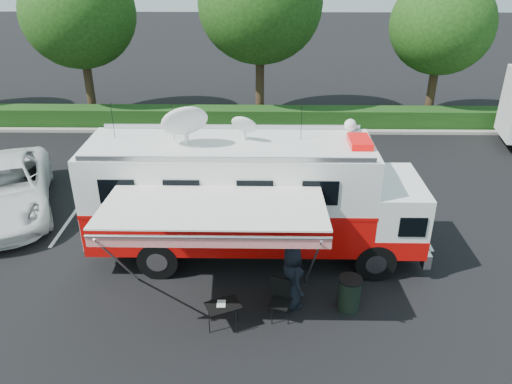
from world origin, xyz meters
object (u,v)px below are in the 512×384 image
folding_table (223,306)px  command_truck (253,197)px  trash_bin (349,293)px  white_suv (9,211)px

folding_table → command_truck: bearing=78.6°
command_truck → trash_bin: size_ratio=10.39×
white_suv → folding_table: white_suv is taller
folding_table → trash_bin: 3.31m
white_suv → trash_bin: 12.42m
command_truck → folding_table: (-0.66, -3.26, -1.35)m
trash_bin → command_truck: bearing=135.9°
command_truck → trash_bin: (2.55, -2.47, -1.52)m
folding_table → trash_bin: size_ratio=1.05×
folding_table → trash_bin: (3.21, 0.78, -0.18)m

